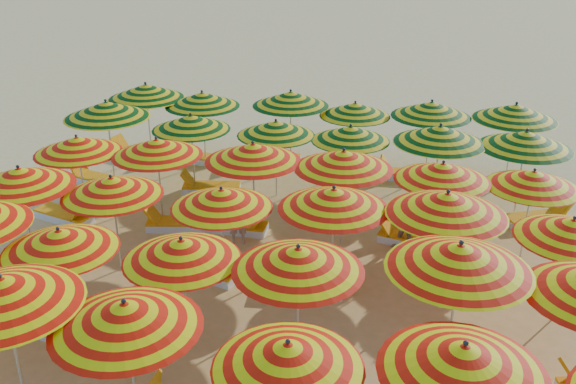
% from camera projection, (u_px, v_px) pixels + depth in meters
% --- Properties ---
extents(ground, '(120.00, 120.00, 0.00)m').
position_uv_depth(ground, '(284.00, 260.00, 15.62)').
color(ground, '#ECB968').
rests_on(ground, ground).
extents(umbrella_1, '(2.70, 2.70, 2.67)m').
position_uv_depth(umbrella_1, '(2.00, 291.00, 10.08)').
color(umbrella_1, silver).
rests_on(umbrella_1, ground).
extents(umbrella_2, '(2.66, 2.66, 2.51)m').
position_uv_depth(umbrella_2, '(125.00, 315.00, 9.74)').
color(umbrella_2, silver).
rests_on(umbrella_2, ground).
extents(umbrella_3, '(2.25, 2.25, 2.36)m').
position_uv_depth(umbrella_3, '(288.00, 356.00, 9.07)').
color(umbrella_3, silver).
rests_on(umbrella_3, ground).
extents(umbrella_4, '(2.79, 2.79, 2.53)m').
position_uv_depth(umbrella_4, '(464.00, 359.00, 8.78)').
color(umbrella_4, silver).
rests_on(umbrella_4, ground).
extents(umbrella_7, '(2.92, 2.92, 2.37)m').
position_uv_depth(umbrella_7, '(60.00, 240.00, 12.18)').
color(umbrella_7, silver).
rests_on(umbrella_7, ground).
extents(umbrella_8, '(2.42, 2.42, 2.37)m').
position_uv_depth(umbrella_8, '(182.00, 250.00, 11.84)').
color(umbrella_8, silver).
rests_on(umbrella_8, ground).
extents(umbrella_9, '(2.74, 2.74, 2.52)m').
position_uv_depth(umbrella_9, '(298.00, 259.00, 11.25)').
color(umbrella_9, silver).
rests_on(umbrella_9, ground).
extents(umbrella_10, '(2.57, 2.57, 2.72)m').
position_uv_depth(umbrella_10, '(460.00, 257.00, 10.98)').
color(umbrella_10, silver).
rests_on(umbrella_10, ground).
extents(umbrella_12, '(2.45, 2.45, 2.58)m').
position_uv_depth(umbrella_12, '(20.00, 178.00, 14.51)').
color(umbrella_12, silver).
rests_on(umbrella_12, ground).
extents(umbrella_13, '(2.75, 2.75, 2.43)m').
position_uv_depth(umbrella_13, '(112.00, 187.00, 14.37)').
color(umbrella_13, silver).
rests_on(umbrella_13, ground).
extents(umbrella_14, '(2.33, 2.33, 2.38)m').
position_uv_depth(umbrella_14, '(221.00, 198.00, 13.89)').
color(umbrella_14, silver).
rests_on(umbrella_14, ground).
extents(umbrella_15, '(2.87, 2.87, 2.54)m').
position_uv_depth(umbrella_15, '(334.00, 199.00, 13.55)').
color(umbrella_15, silver).
rests_on(umbrella_15, ground).
extents(umbrella_16, '(3.05, 3.05, 2.66)m').
position_uv_depth(umbrella_16, '(447.00, 204.00, 13.07)').
color(umbrella_16, silver).
rests_on(umbrella_16, ground).
extents(umbrella_17, '(2.88, 2.88, 2.37)m').
position_uv_depth(umbrella_17, '(573.00, 229.00, 12.60)').
color(umbrella_17, silver).
rests_on(umbrella_17, ground).
extents(umbrella_18, '(2.60, 2.60, 2.43)m').
position_uv_depth(umbrella_18, '(77.00, 145.00, 16.87)').
color(umbrella_18, silver).
rests_on(umbrella_18, ground).
extents(umbrella_19, '(2.84, 2.84, 2.49)m').
position_uv_depth(umbrella_19, '(157.00, 147.00, 16.53)').
color(umbrella_19, silver).
rests_on(umbrella_19, ground).
extents(umbrella_20, '(3.13, 3.13, 2.59)m').
position_uv_depth(umbrella_20, '(253.00, 153.00, 15.95)').
color(umbrella_20, silver).
rests_on(umbrella_20, ground).
extents(umbrella_21, '(2.80, 2.80, 2.58)m').
position_uv_depth(umbrella_21, '(343.00, 160.00, 15.52)').
color(umbrella_21, silver).
rests_on(umbrella_21, ground).
extents(umbrella_22, '(2.52, 2.52, 2.43)m').
position_uv_depth(umbrella_22, '(443.00, 172.00, 15.17)').
color(umbrella_22, silver).
rests_on(umbrella_22, ground).
extents(umbrella_23, '(2.79, 2.79, 2.34)m').
position_uv_depth(umbrella_23, '(533.00, 179.00, 14.96)').
color(umbrella_23, silver).
rests_on(umbrella_23, ground).
extents(umbrella_24, '(3.24, 3.24, 2.70)m').
position_uv_depth(umbrella_24, '(106.00, 110.00, 18.97)').
color(umbrella_24, silver).
rests_on(umbrella_24, ground).
extents(umbrella_25, '(2.91, 2.91, 2.43)m').
position_uv_depth(umbrella_25, '(191.00, 122.00, 18.61)').
color(umbrella_25, silver).
rests_on(umbrella_25, ground).
extents(umbrella_26, '(2.76, 2.76, 2.38)m').
position_uv_depth(umbrella_26, '(276.00, 128.00, 18.27)').
color(umbrella_26, silver).
rests_on(umbrella_26, ground).
extents(umbrella_27, '(2.77, 2.77, 2.36)m').
position_uv_depth(umbrella_27, '(350.00, 134.00, 17.91)').
color(umbrella_27, silver).
rests_on(umbrella_27, ground).
extents(umbrella_28, '(3.14, 3.14, 2.64)m').
position_uv_depth(umbrella_28, '(440.00, 134.00, 17.08)').
color(umbrella_28, silver).
rests_on(umbrella_28, ground).
extents(umbrella_29, '(2.67, 2.67, 2.61)m').
position_uv_depth(umbrella_29, '(526.00, 140.00, 16.77)').
color(umbrella_29, silver).
rests_on(umbrella_29, ground).
extents(umbrella_30, '(3.12, 3.12, 2.68)m').
position_uv_depth(umbrella_30, '(146.00, 91.00, 20.93)').
color(umbrella_30, silver).
rests_on(umbrella_30, ground).
extents(umbrella_31, '(2.76, 2.76, 2.54)m').
position_uv_depth(umbrella_31, '(202.00, 99.00, 20.50)').
color(umbrella_31, silver).
rests_on(umbrella_31, ground).
extents(umbrella_32, '(2.68, 2.68, 2.60)m').
position_uv_depth(umbrella_32, '(291.00, 99.00, 20.35)').
color(umbrella_32, silver).
rests_on(umbrella_32, ground).
extents(umbrella_33, '(2.45, 2.45, 2.36)m').
position_uv_depth(umbrella_33, '(355.00, 109.00, 20.01)').
color(umbrella_33, silver).
rests_on(umbrella_33, ground).
extents(umbrella_34, '(2.92, 2.92, 2.57)m').
position_uv_depth(umbrella_34, '(431.00, 109.00, 19.40)').
color(umbrella_34, silver).
rests_on(umbrella_34, ground).
extents(umbrella_35, '(2.92, 2.92, 2.64)m').
position_uv_depth(umbrella_35, '(515.00, 112.00, 18.94)').
color(umbrella_35, silver).
rests_on(umbrella_35, ground).
extents(lounger_4, '(1.83, 1.06, 0.69)m').
position_uv_depth(lounger_4, '(5.00, 313.00, 13.33)').
color(lounger_4, white).
rests_on(lounger_4, ground).
extents(lounger_5, '(1.82, 0.96, 0.69)m').
position_uv_depth(lounger_5, '(43.00, 324.00, 12.97)').
color(lounger_5, white).
rests_on(lounger_5, ground).
extents(lounger_7, '(1.83, 1.09, 0.69)m').
position_uv_depth(lounger_7, '(206.00, 270.00, 14.91)').
color(lounger_7, white).
rests_on(lounger_7, ground).
extents(lounger_8, '(1.76, 0.67, 0.69)m').
position_uv_depth(lounger_8, '(307.00, 286.00, 14.29)').
color(lounger_8, white).
rests_on(lounger_8, ground).
extents(lounger_9, '(1.83, 1.07, 0.69)m').
position_uv_depth(lounger_9, '(65.00, 215.00, 17.53)').
color(lounger_9, white).
rests_on(lounger_9, ground).
extents(lounger_10, '(1.81, 0.86, 0.69)m').
position_uv_depth(lounger_10, '(178.00, 224.00, 17.08)').
color(lounger_10, white).
rests_on(lounger_10, ground).
extents(lounger_11, '(1.76, 0.65, 0.69)m').
position_uv_depth(lounger_11, '(237.00, 226.00, 16.95)').
color(lounger_11, white).
rests_on(lounger_11, ground).
extents(lounger_12, '(1.82, 1.01, 0.69)m').
position_uv_depth(lounger_12, '(411.00, 239.00, 16.30)').
color(lounger_12, white).
rests_on(lounger_12, ground).
extents(lounger_13, '(1.83, 1.05, 0.69)m').
position_uv_depth(lounger_13, '(95.00, 179.00, 19.87)').
color(lounger_13, white).
rests_on(lounger_13, ground).
extents(lounger_14, '(1.80, 0.86, 0.69)m').
position_uv_depth(lounger_14, '(210.00, 188.00, 19.27)').
color(lounger_14, white).
rests_on(lounger_14, ground).
extents(lounger_15, '(1.82, 1.21, 0.69)m').
position_uv_depth(lounger_15, '(538.00, 218.00, 17.36)').
color(lounger_15, white).
rests_on(lounger_15, ground).
extents(lounger_16, '(1.83, 1.08, 0.69)m').
position_uv_depth(lounger_16, '(135.00, 154.00, 21.87)').
color(lounger_16, white).
rests_on(lounger_16, ground).
extents(lounger_17, '(1.79, 0.80, 0.69)m').
position_uv_depth(lounger_17, '(190.00, 157.00, 21.60)').
color(lounger_17, white).
rests_on(lounger_17, ground).
extents(lounger_18, '(1.80, 0.83, 0.69)m').
position_uv_depth(lounger_18, '(273.00, 159.00, 21.41)').
color(lounger_18, white).
rests_on(lounger_18, ground).
extents(lounger_19, '(1.83, 1.04, 0.69)m').
position_uv_depth(lounger_19, '(338.00, 163.00, 21.09)').
color(lounger_19, white).
rests_on(lounger_19, ground).
extents(lounger_20, '(1.74, 0.61, 0.69)m').
position_uv_depth(lounger_20, '(406.00, 174.00, 20.21)').
color(lounger_20, white).
rests_on(lounger_20, ground).
extents(beachgoer_b, '(0.82, 0.72, 1.43)m').
position_uv_depth(beachgoer_b, '(407.00, 224.00, 15.80)').
color(beachgoer_b, tan).
rests_on(beachgoer_b, ground).
extents(beachgoer_a, '(0.60, 0.48, 1.43)m').
position_uv_depth(beachgoer_a, '(238.00, 218.00, 16.13)').
color(beachgoer_a, tan).
rests_on(beachgoer_a, ground).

